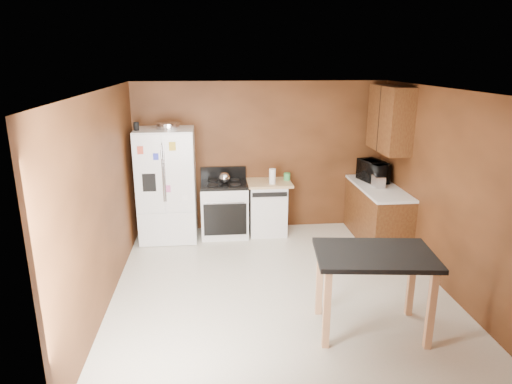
{
  "coord_description": "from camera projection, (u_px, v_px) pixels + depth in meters",
  "views": [
    {
      "loc": [
        -0.8,
        -5.27,
        2.85
      ],
      "look_at": [
        -0.22,
        0.85,
        1.04
      ],
      "focal_mm": 32.0,
      "sensor_mm": 36.0,
      "label": 1
    }
  ],
  "objects": [
    {
      "name": "refrigerator",
      "position": [
        167.0,
        185.0,
        7.29
      ],
      "size": [
        0.9,
        0.8,
        1.8
      ],
      "color": "white",
      "rests_on": "ground"
    },
    {
      "name": "dishwasher",
      "position": [
        267.0,
        207.0,
        7.65
      ],
      "size": [
        0.78,
        0.63,
        0.89
      ],
      "color": "white",
      "rests_on": "ground"
    },
    {
      "name": "right_cabinets",
      "position": [
        381.0,
        186.0,
        7.24
      ],
      "size": [
        0.63,
        1.58,
        2.45
      ],
      "color": "brown",
      "rests_on": "ground"
    },
    {
      "name": "wall_front",
      "position": [
        324.0,
        281.0,
        3.41
      ],
      "size": [
        4.2,
        0.0,
        4.2
      ],
      "primitive_type": "plane",
      "rotation": [
        -1.57,
        0.0,
        0.0
      ],
      "color": "brown",
      "rests_on": "ground"
    },
    {
      "name": "toaster",
      "position": [
        378.0,
        181.0,
        7.16
      ],
      "size": [
        0.16,
        0.25,
        0.18
      ],
      "primitive_type": "cube",
      "rotation": [
        0.0,
        0.0,
        -0.03
      ],
      "color": "silver",
      "rests_on": "right_cabinets"
    },
    {
      "name": "gas_range",
      "position": [
        224.0,
        208.0,
        7.56
      ],
      "size": [
        0.76,
        0.68,
        1.1
      ],
      "color": "white",
      "rests_on": "ground"
    },
    {
      "name": "kettle",
      "position": [
        224.0,
        178.0,
        7.37
      ],
      "size": [
        0.18,
        0.18,
        0.18
      ],
      "primitive_type": "sphere",
      "color": "silver",
      "rests_on": "gas_range"
    },
    {
      "name": "wall_back",
      "position": [
        261.0,
        157.0,
        7.71
      ],
      "size": [
        4.2,
        0.0,
        4.2
      ],
      "primitive_type": "plane",
      "rotation": [
        1.57,
        0.0,
        0.0
      ],
      "color": "brown",
      "rests_on": "ground"
    },
    {
      "name": "roasting_pan",
      "position": [
        168.0,
        126.0,
        7.06
      ],
      "size": [
        0.36,
        0.36,
        0.09
      ],
      "primitive_type": "cylinder",
      "color": "silver",
      "rests_on": "refrigerator"
    },
    {
      "name": "island",
      "position": [
        374.0,
        265.0,
        4.78
      ],
      "size": [
        1.31,
        0.95,
        0.91
      ],
      "color": "black",
      "rests_on": "ground"
    },
    {
      "name": "wall_left",
      "position": [
        104.0,
        200.0,
        5.36
      ],
      "size": [
        0.0,
        4.5,
        4.5
      ],
      "primitive_type": "plane",
      "rotation": [
        1.57,
        0.0,
        1.57
      ],
      "color": "brown",
      "rests_on": "ground"
    },
    {
      "name": "ceiling",
      "position": [
        282.0,
        90.0,
        5.2
      ],
      "size": [
        4.5,
        4.5,
        0.0
      ],
      "primitive_type": "plane",
      "rotation": [
        3.14,
        0.0,
        0.0
      ],
      "color": "white",
      "rests_on": "ground"
    },
    {
      "name": "green_canister",
      "position": [
        287.0,
        177.0,
        7.62
      ],
      "size": [
        0.14,
        0.14,
        0.12
      ],
      "primitive_type": "cylinder",
      "rotation": [
        0.0,
        0.0,
        0.3
      ],
      "color": "green",
      "rests_on": "dishwasher"
    },
    {
      "name": "microwave",
      "position": [
        373.0,
        172.0,
        7.49
      ],
      "size": [
        0.51,
        0.63,
        0.31
      ],
      "primitive_type": "imported",
      "rotation": [
        0.0,
        0.0,
        1.82
      ],
      "color": "black",
      "rests_on": "right_cabinets"
    },
    {
      "name": "paper_towel",
      "position": [
        272.0,
        176.0,
        7.37
      ],
      "size": [
        0.13,
        0.13,
        0.25
      ],
      "primitive_type": "cylinder",
      "rotation": [
        0.0,
        0.0,
        -0.21
      ],
      "color": "white",
      "rests_on": "dishwasher"
    },
    {
      "name": "floor",
      "position": [
        279.0,
        287.0,
        5.91
      ],
      "size": [
        4.5,
        4.5,
        0.0
      ],
      "primitive_type": "plane",
      "color": "beige",
      "rests_on": "ground"
    },
    {
      "name": "pen_cup",
      "position": [
        136.0,
        126.0,
        6.88
      ],
      "size": [
        0.08,
        0.08,
        0.12
      ],
      "primitive_type": "cylinder",
      "color": "black",
      "rests_on": "refrigerator"
    },
    {
      "name": "wall_right",
      "position": [
        445.0,
        190.0,
        5.75
      ],
      "size": [
        0.0,
        4.5,
        4.5
      ],
      "primitive_type": "plane",
      "rotation": [
        1.57,
        0.0,
        -1.57
      ],
      "color": "brown",
      "rests_on": "ground"
    }
  ]
}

